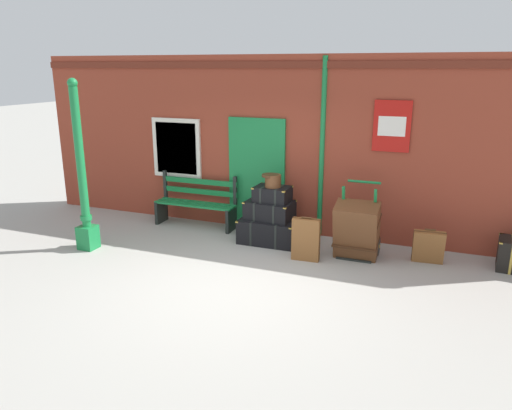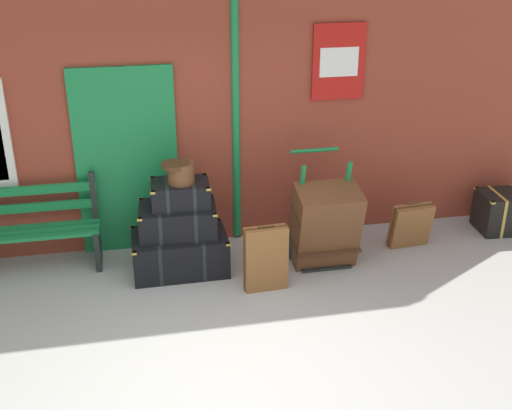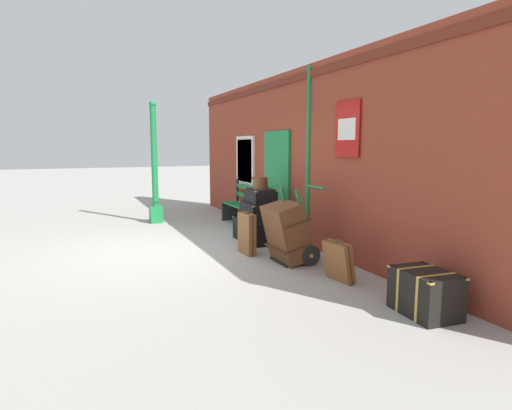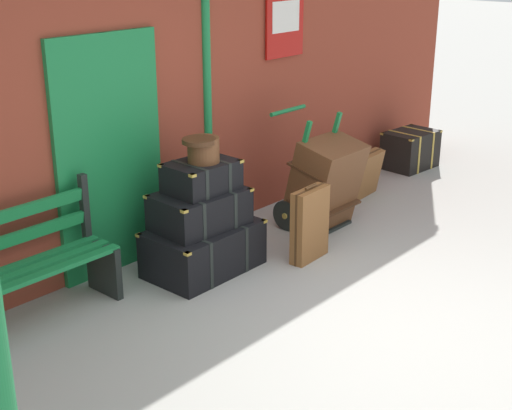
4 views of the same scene
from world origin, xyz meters
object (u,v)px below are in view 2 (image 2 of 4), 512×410
object	(u,v)px
platform_bench	(23,231)
suitcase_caramel	(266,259)
steamer_trunk_top	(180,194)
porters_trolley	(320,235)
steamer_trunk_base	(180,252)
corner_trunk	(507,211)
round_hatbox	(180,172)
steamer_trunk_middle	(178,220)
suitcase_beige	(411,225)
large_brown_trunk	(325,225)

from	to	relation	value
platform_bench	suitcase_caramel	size ratio (longest dim) A/B	2.20
steamer_trunk_top	porters_trolley	size ratio (longest dim) A/B	0.53
steamer_trunk_base	corner_trunk	distance (m)	4.00
steamer_trunk_top	suitcase_caramel	size ratio (longest dim) A/B	0.86
round_hatbox	steamer_trunk_middle	bearing A→B (deg)	173.26
platform_bench	suitcase_beige	world-z (taller)	platform_bench
steamer_trunk_top	suitcase_caramel	world-z (taller)	steamer_trunk_top
steamer_trunk_base	round_hatbox	xyz separation A→B (m)	(0.05, 0.03, 0.91)
steamer_trunk_top	suitcase_beige	distance (m)	2.68
corner_trunk	round_hatbox	bearing A→B (deg)	-177.38
suitcase_beige	suitcase_caramel	bearing A→B (deg)	-162.57
steamer_trunk_top	suitcase_beige	size ratio (longest dim) A/B	1.12
suitcase_caramel	large_brown_trunk	bearing A→B (deg)	26.63
steamer_trunk_top	suitcase_caramel	xyz separation A→B (m)	(0.78, -0.61, -0.53)
steamer_trunk_top	suitcase_beige	world-z (taller)	steamer_trunk_top
platform_bench	suitcase_beige	xyz separation A→B (m)	(4.28, -0.35, -0.17)
steamer_trunk_base	steamer_trunk_middle	size ratio (longest dim) A/B	1.20
suitcase_beige	suitcase_caramel	world-z (taller)	suitcase_caramel
porters_trolley	suitcase_caramel	bearing A→B (deg)	-143.31
round_hatbox	suitcase_caramel	bearing A→B (deg)	-37.21
suitcase_beige	corner_trunk	bearing A→B (deg)	8.24
platform_bench	steamer_trunk_base	distance (m)	1.68
steamer_trunk_base	porters_trolley	size ratio (longest dim) A/B	0.86
large_brown_trunk	corner_trunk	world-z (taller)	large_brown_trunk
platform_bench	steamer_trunk_top	bearing A→B (deg)	-10.99
porters_trolley	suitcase_caramel	world-z (taller)	porters_trolley
steamer_trunk_middle	platform_bench	bearing A→B (deg)	168.35
platform_bench	corner_trunk	distance (m)	5.62
steamer_trunk_middle	suitcase_caramel	world-z (taller)	steamer_trunk_middle
steamer_trunk_top	large_brown_trunk	size ratio (longest dim) A/B	0.65
steamer_trunk_top	round_hatbox	size ratio (longest dim) A/B	1.87
steamer_trunk_base	steamer_trunk_top	world-z (taller)	steamer_trunk_top
platform_bench	round_hatbox	size ratio (longest dim) A/B	4.78
platform_bench	round_hatbox	distance (m)	1.84
steamer_trunk_base	corner_trunk	size ratio (longest dim) A/B	1.39
steamer_trunk_base	suitcase_caramel	world-z (taller)	suitcase_caramel
platform_bench	large_brown_trunk	xyz separation A→B (m)	(3.18, -0.56, 0.03)
porters_trolley	platform_bench	bearing A→B (deg)	173.14
round_hatbox	porters_trolley	bearing A→B (deg)	-1.60
steamer_trunk_top	steamer_trunk_base	bearing A→B (deg)	-133.89
steamer_trunk_middle	suitcase_caramel	xyz separation A→B (m)	(0.82, -0.59, -0.24)
porters_trolley	steamer_trunk_top	bearing A→B (deg)	177.76
steamer_trunk_top	porters_trolley	xyz separation A→B (m)	(1.52, -0.06, -0.60)
steamer_trunk_base	steamer_trunk_middle	distance (m)	0.37
large_brown_trunk	suitcase_beige	world-z (taller)	large_brown_trunk
large_brown_trunk	suitcase_caramel	bearing A→B (deg)	-153.37
steamer_trunk_top	platform_bench	bearing A→B (deg)	169.01
platform_bench	steamer_trunk_middle	size ratio (longest dim) A/B	1.90
platform_bench	corner_trunk	world-z (taller)	platform_bench
suitcase_beige	steamer_trunk_middle	bearing A→B (deg)	179.58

